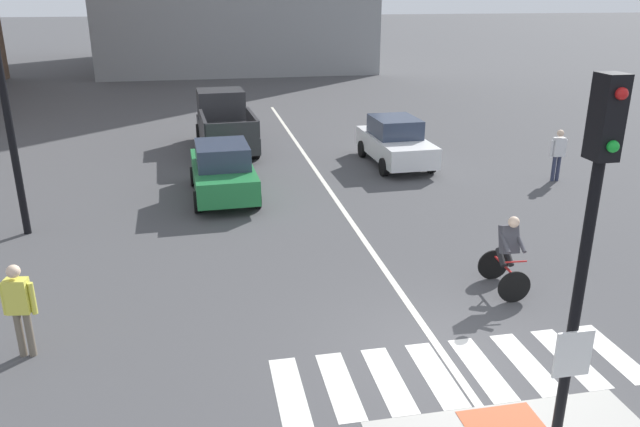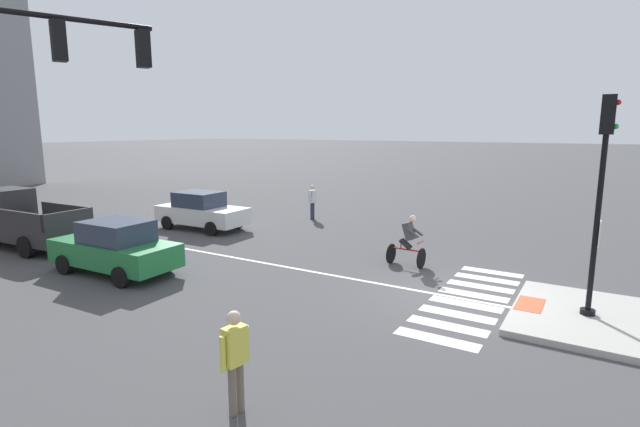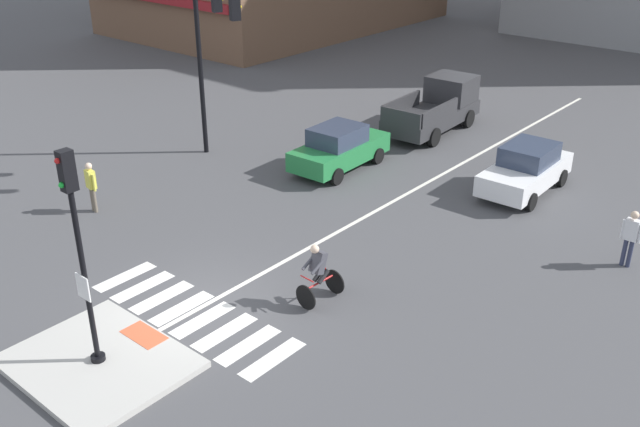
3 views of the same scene
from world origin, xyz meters
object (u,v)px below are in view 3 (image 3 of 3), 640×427
car_white_eastbound_far (526,169)px  cyclist (319,272)px  signal_pole (78,241)px  pickup_truck_charcoal_westbound_distant (438,107)px  pedestrian_at_curb_left (91,183)px  traffic_light_mast (209,38)px  car_green_westbound_far (339,148)px  pedestrian_waiting_far_side (631,234)px

car_white_eastbound_far → cyclist: (-0.82, -9.84, 0.06)m
signal_pole → pickup_truck_charcoal_westbound_distant: 18.92m
cyclist → pickup_truck_charcoal_westbound_distant: bearing=110.1°
signal_pole → pedestrian_at_curb_left: size_ratio=2.95×
traffic_light_mast → pedestrian_at_curb_left: (0.20, -5.45, -3.68)m
pedestrian_at_curb_left → car_white_eastbound_far: bearing=47.0°
traffic_light_mast → cyclist: traffic_light_mast is taller
car_green_westbound_far → pedestrian_at_curb_left: bearing=-114.8°
signal_pole → car_green_westbound_far: signal_pole is taller
traffic_light_mast → pickup_truck_charcoal_westbound_distant: traffic_light_mast is taller
cyclist → pedestrian_waiting_far_side: size_ratio=1.01×
signal_pole → cyclist: size_ratio=2.93×
signal_pole → pickup_truck_charcoal_westbound_distant: (-2.91, 18.58, -2.13)m
traffic_light_mast → pedestrian_waiting_far_side: (14.43, 2.06, -3.68)m
signal_pole → traffic_light_mast: (-7.14, 9.96, 1.55)m
pedestrian_waiting_far_side → pickup_truck_charcoal_westbound_distant: bearing=147.3°
signal_pole → car_green_westbound_far: (-3.27, 12.46, -2.30)m
traffic_light_mast → car_green_westbound_far: bearing=32.9°
traffic_light_mast → cyclist: size_ratio=4.04×
traffic_light_mast → cyclist: (9.16, -4.83, -3.79)m
car_white_eastbound_far → pickup_truck_charcoal_westbound_distant: pickup_truck_charcoal_westbound_distant is taller
pedestrian_waiting_far_side → pedestrian_at_curb_left: bearing=-152.2°
pickup_truck_charcoal_westbound_distant → pedestrian_waiting_far_side: bearing=-32.7°
pickup_truck_charcoal_westbound_distant → cyclist: 14.32m
car_white_eastbound_far → pickup_truck_charcoal_westbound_distant: (-5.74, 3.60, 0.17)m
traffic_light_mast → car_white_eastbound_far: bearing=26.7°
pickup_truck_charcoal_westbound_distant → traffic_light_mast: bearing=-116.1°
cyclist → pedestrian_waiting_far_side: (5.27, 6.90, 0.11)m
traffic_light_mast → car_green_westbound_far: traffic_light_mast is taller
car_white_eastbound_far → cyclist: cyclist is taller
pedestrian_waiting_far_side → signal_pole: bearing=-121.2°
signal_pole → car_green_westbound_far: bearing=104.7°
car_white_eastbound_far → pedestrian_waiting_far_side: (4.46, -2.95, 0.17)m
signal_pole → pedestrian_at_curb_left: 8.55m
pedestrian_waiting_far_side → traffic_light_mast: bearing=-171.9°
car_green_westbound_far → cyclist: cyclist is taller
signal_pole → pickup_truck_charcoal_westbound_distant: size_ratio=0.95×
signal_pole → car_white_eastbound_far: (2.83, 14.97, -2.30)m
car_green_westbound_far → pickup_truck_charcoal_westbound_distant: 6.13m
car_white_eastbound_far → pedestrian_at_curb_left: size_ratio=2.48×
traffic_light_mast → pedestrian_waiting_far_side: traffic_light_mast is taller
signal_pole → traffic_light_mast: size_ratio=0.72×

